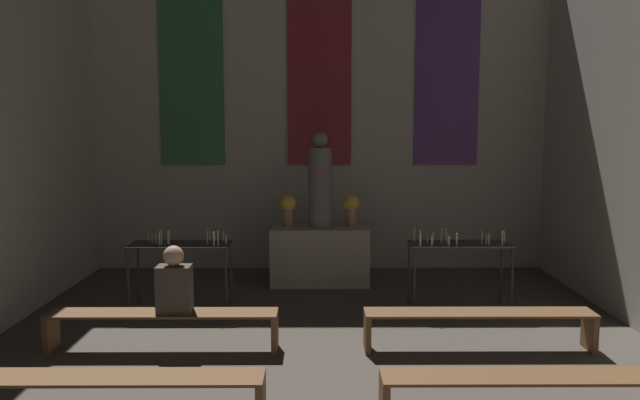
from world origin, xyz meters
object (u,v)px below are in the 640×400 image
Objects in this scene: altar at (320,255)px; person_seated at (174,283)px; candle_rack_left at (181,252)px; pew_third_left at (111,388)px; pew_third_right at (534,387)px; pew_back_right at (479,321)px; flower_vase_right at (351,207)px; flower_vase_left at (288,207)px; pew_back_left at (163,321)px; statue at (320,183)px; candle_rack_right at (459,251)px.

altar is 2.05× the size of person_seated.
candle_rack_left reaches higher than pew_third_left.
pew_third_right is 3.41× the size of person_seated.
pew_back_right is at bearing -59.45° from altar.
candle_rack_left is 1.51m from person_seated.
pew_third_right is (1.22, -4.57, -0.84)m from flower_vase_right.
pew_third_left is at bearing 180.00° from pew_third_right.
pew_back_left is (-1.22, -2.87, -0.84)m from flower_vase_left.
pew_third_left is at bearing -90.00° from pew_back_left.
pew_third_left is 3.41× the size of person_seated.
statue is 2.93× the size of flower_vase_right.
person_seated reaches higher than pew_back_left.
candle_rack_right reaches higher than pew_third_left.
pew_third_right is at bearing 0.00° from pew_third_left.
flower_vase_left is 1.00× the size of flower_vase_right.
flower_vase_left reaches higher than pew_third_left.
person_seated is at bearing -80.34° from candle_rack_left.
altar is 3.34m from pew_back_right.
candle_rack_left is at bearing 99.66° from person_seated.
pew_back_left is (-3.51, -1.49, -0.45)m from candle_rack_right.
person_seated is at bearing -180.00° from pew_back_right.
candle_rack_left is (-1.81, -1.38, 0.34)m from altar.
pew_back_left is (-1.70, -2.87, -1.21)m from statue.
flower_vase_left is 3.23m from pew_back_left.
flower_vase_right is 4.80m from pew_third_right.
altar is 3.00× the size of flower_vase_left.
candle_rack_left is 3.84m from pew_back_right.
flower_vase_left is 0.96m from flower_vase_right.
candle_rack_left is 1.56m from pew_back_left.
pew_third_right is at bearing -26.56° from pew_back_left.
candle_rack_left is at bearing -133.93° from flower_vase_left.
person_seated is (-3.26, 1.70, 0.42)m from pew_third_right.
candle_rack_left is at bearing 179.96° from candle_rack_right.
pew_third_right is at bearing -92.08° from candle_rack_right.
candle_rack_left is at bearing 137.78° from pew_third_right.
altar is 0.88m from flower_vase_left.
pew_third_right is at bearing -69.64° from altar.
pew_back_right is at bearing -94.44° from candle_rack_right.
pew_third_left is 3.79m from pew_back_right.
flower_vase_right is 3.70m from pew_back_left.
pew_third_right is (-0.12, -3.18, -0.45)m from candle_rack_right.
flower_vase_right is at bearing 31.11° from candle_rack_left.
pew_third_right is 3.79m from pew_back_left.
pew_third_left is at bearing -104.90° from flower_vase_left.
pew_back_left is at bearing -127.14° from flower_vase_right.
altar reaches higher than pew_third_right.
statue is at bearing 61.49° from person_seated.
flower_vase_left is 0.38× the size of candle_rack_right.
pew_third_right is at bearing -27.51° from person_seated.
flower_vase_right is at bearing 0.00° from altar.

